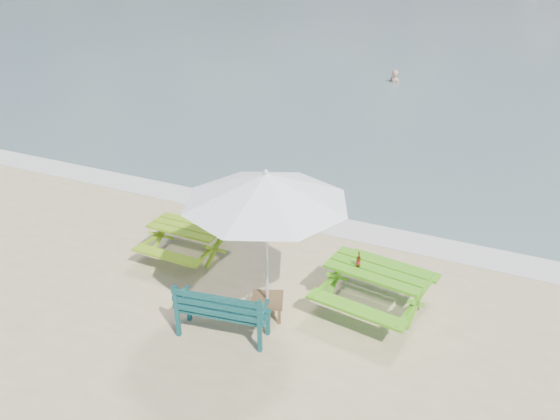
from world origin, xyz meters
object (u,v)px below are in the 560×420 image
at_px(park_bench, 223,320).
at_px(patio_umbrella, 266,188).
at_px(picnic_table_left, 188,242).
at_px(side_table, 267,306).
at_px(swimmer, 394,89).
at_px(picnic_table_right, 375,289).
at_px(beer_bottle, 358,262).

xyz_separation_m(park_bench, patio_umbrella, (0.42, 0.76, 2.09)).
relative_size(picnic_table_left, side_table, 2.41).
bearing_deg(swimmer, patio_umbrella, -82.70).
bearing_deg(patio_umbrella, picnic_table_right, 31.07).
distance_m(patio_umbrella, swimmer, 18.19).
bearing_deg(picnic_table_right, patio_umbrella, -148.93).
distance_m(picnic_table_left, swimmer, 16.80).
xyz_separation_m(patio_umbrella, swimmer, (-2.29, 17.85, -2.68)).
relative_size(side_table, patio_umbrella, 0.20).
bearing_deg(picnic_table_left, beer_bottle, -2.40).
height_order(picnic_table_left, picnic_table_right, picnic_table_right).
height_order(patio_umbrella, beer_bottle, patio_umbrella).
xyz_separation_m(picnic_table_right, park_bench, (-2.01, -1.72, -0.10)).
bearing_deg(swimmer, picnic_table_right, -77.06).
distance_m(park_bench, swimmer, 18.71).
xyz_separation_m(side_table, swimmer, (-2.29, 17.85, -0.48)).
relative_size(patio_umbrella, beer_bottle, 12.62).
relative_size(patio_umbrella, swimmer, 2.01).
xyz_separation_m(side_table, patio_umbrella, (-0.00, 0.00, 2.20)).
xyz_separation_m(picnic_table_right, beer_bottle, (-0.32, -0.05, 0.51)).
distance_m(park_bench, beer_bottle, 2.45).
bearing_deg(picnic_table_right, swimmer, 102.94).
bearing_deg(picnic_table_left, patio_umbrella, -24.82).
xyz_separation_m(park_bench, swimmer, (-1.87, 18.61, -0.58)).
bearing_deg(picnic_table_left, picnic_table_right, -1.44).
height_order(picnic_table_left, side_table, picnic_table_left).
bearing_deg(side_table, swimmer, 97.30).
bearing_deg(beer_bottle, park_bench, -135.46).
height_order(picnic_table_right, side_table, picnic_table_right).
relative_size(picnic_table_left, picnic_table_right, 0.80).
relative_size(side_table, beer_bottle, 2.52).
relative_size(picnic_table_left, beer_bottle, 6.08).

